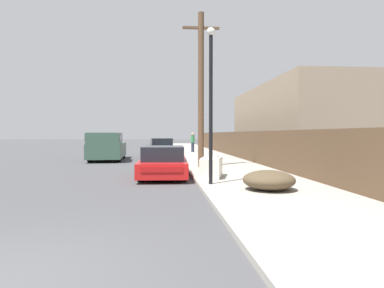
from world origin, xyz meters
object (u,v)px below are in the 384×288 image
Objects in this scene: discarded_fridge at (211,167)px; street_lamp at (211,94)px; utility_pole at (201,88)px; car_parked_mid at (161,148)px; pickup_truck at (107,147)px; parked_sports_car_red at (163,163)px; brush_pile at (269,180)px; pedestrian at (193,142)px.

street_lamp is at bearing -84.70° from discarded_fridge.
utility_pole is 5.93m from street_lamp.
pickup_truck is (-3.52, -3.34, 0.25)m from car_parked_mid.
parked_sports_car_red is at bearing 160.86° from discarded_fridge.
brush_pile is at bearing -52.53° from parked_sports_car_red.
utility_pole is 1.51× the size of street_lamp.
utility_pole is (1.85, 2.91, 3.43)m from parked_sports_car_red.
parked_sports_car_red is 0.97× the size of car_parked_mid.
pickup_truck is 8.70m from utility_pole.
brush_pile is 0.88× the size of pedestrian.
discarded_fridge is 0.23× the size of utility_pole.
discarded_fridge is 0.99× the size of pedestrian.
discarded_fridge is at bearing -93.01° from pedestrian.
pedestrian is at bearing 86.45° from street_lamp.
pedestrian is at bearing 54.09° from car_parked_mid.
pickup_truck is at bearing 132.40° from utility_pole.
street_lamp is at bearing -93.52° from utility_pole.
discarded_fridge is 2.13m from parked_sports_car_red.
parked_sports_car_red is 5.17m from brush_pile.
utility_pole is 14.27m from pedestrian.
car_parked_mid is at bearing -138.74° from pickup_truck.
car_parked_mid is (-1.88, 13.44, 0.17)m from discarded_fridge.
car_parked_mid is at bearing 96.02° from street_lamp.
utility_pole reaches higher than discarded_fridge.
street_lamp reaches higher than pickup_truck.
pickup_truck is at bearing 132.63° from discarded_fridge.
pickup_truck reaches higher than parked_sports_car_red.
brush_pile is (1.22, -3.03, -0.08)m from discarded_fridge.
car_parked_mid is 2.73× the size of pedestrian.
street_lamp reaches higher than car_parked_mid.
discarded_fridge is 0.37× the size of parked_sports_car_red.
pickup_truck is at bearing 116.79° from brush_pile.
pedestrian is (-0.28, 21.05, 0.62)m from brush_pile.
discarded_fridge is at bearing -91.08° from utility_pole.
parked_sports_car_red reaches higher than brush_pile.
car_parked_mid is 4.86m from pickup_truck.
car_parked_mid is 0.63× the size of utility_pole.
pickup_truck is at bearing -140.69° from car_parked_mid.
utility_pole is 4.32× the size of pedestrian.
car_parked_mid is 16.76m from brush_pile.
car_parked_mid is 3.12× the size of brush_pile.
brush_pile is at bearing -40.59° from street_lamp.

